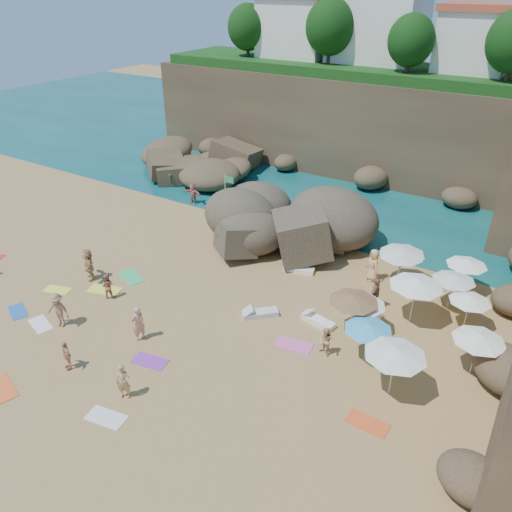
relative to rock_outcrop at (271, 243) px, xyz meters
The scene contains 48 objects.
ground 7.99m from the rock_outcrop, 89.97° to the right, with size 120.00×120.00×0.00m, color tan.
seawater 22.01m from the rock_outcrop, 89.99° to the left, with size 120.00×120.00×0.00m, color #0C4751.
cliff_back 17.59m from the rock_outcrop, 83.28° to the left, with size 44.00×8.00×8.00m, color brown.
rock_promontory 13.60m from the rock_outcrop, 143.93° to the left, with size 12.00×7.00×2.00m, color brown, non-canonical shape.
clifftop_buildings 21.26m from the rock_outcrop, 80.54° to the left, with size 28.48×9.48×7.00m.
clifftop_trees 16.81m from the rock_outcrop, 67.48° to the left, with size 35.60×23.82×4.40m.
marina_masts 27.67m from the rock_outcrop, 126.85° to the left, with size 3.10×0.10×6.00m.
rock_outcrop is the anchor object (origin of this frame).
flag_pole 4.56m from the rock_outcrop, behind, with size 0.73×0.07×3.72m.
parasol_0 3.14m from the rock_outcrop, 34.26° to the left, with size 2.57×2.57×2.43m.
parasol_1 8.85m from the rock_outcrop, ahead, with size 2.40×2.40×2.27m.
parasol_2 11.81m from the rock_outcrop, ahead, with size 2.15×2.15×2.04m.
parasol_3 13.04m from the rock_outcrop, 12.01° to the right, with size 1.99×1.99×1.88m.
parasol_4 11.95m from the rock_outcrop, ahead, with size 2.14×2.14×2.03m.
parasol_5 8.85m from the rock_outcrop, ahead, with size 2.44×2.44×2.31m.
parasol_6 10.28m from the rock_outcrop, 36.95° to the right, with size 2.36×2.36×2.23m.
parasol_7 11.04m from the rock_outcrop, 18.92° to the right, with size 2.63×2.63×2.49m.
parasol_8 14.94m from the rock_outcrop, 23.25° to the right, with size 2.24×2.24×2.12m.
parasol_9 10.39m from the rock_outcrop, 34.03° to the right, with size 2.06×2.06×1.95m.
parasol_10 12.16m from the rock_outcrop, 38.81° to the right, with size 2.15×2.15×2.03m.
parasol_11 14.32m from the rock_outcrop, 39.05° to the right, with size 2.53×2.53×2.39m.
lounger_0 9.09m from the rock_outcrop, 27.90° to the right, with size 1.87×0.62×0.29m, color white.
lounger_1 3.91m from the rock_outcrop, 34.17° to the right, with size 1.79×0.60×0.28m, color white.
lounger_2 9.74m from the rock_outcrop, ahead, with size 1.93×0.64×0.30m, color white.
lounger_3 10.85m from the rock_outcrop, 32.70° to the right, with size 1.62×0.54×0.25m, color silver.
lounger_4 8.88m from the rock_outcrop, 43.94° to the right, with size 1.80×0.60×0.28m, color white.
lounger_5 8.02m from the rock_outcrop, 63.22° to the right, with size 1.83×0.61×0.28m, color silver.
towel_0 15.32m from the rock_outcrop, 118.18° to the right, with size 1.49×0.75×0.03m, color #2160B3.
towel_2 17.61m from the rock_outcrop, 99.67° to the right, with size 1.86×0.93×0.03m, color #FF6228.
towel_4 13.19m from the rock_outcrop, 122.96° to the right, with size 1.46×0.73×0.03m, color #F5FF43.
towel_5 14.59m from the rock_outcrop, 111.29° to the right, with size 1.54×0.77×0.03m, color white.
towel_6 12.80m from the rock_outcrop, 84.62° to the right, with size 1.61×0.80×0.03m, color purple.
towel_9 10.38m from the rock_outcrop, 53.44° to the right, with size 1.73×0.86×0.03m, color pink.
towel_10 15.40m from the rock_outcrop, 45.31° to the right, with size 1.63×0.82×0.03m, color #EF5525.
towel_11 9.18m from the rock_outcrop, 120.67° to the right, with size 1.80×0.90×0.03m, color #35BA73.
towel_12 10.87m from the rock_outcrop, 117.12° to the right, with size 1.78×0.89×0.03m, color #FFFA43.
towel_13 16.26m from the rock_outcrop, 82.89° to the right, with size 1.59×0.80×0.03m, color white.
person_stand_1 10.92m from the rock_outcrop, 112.66° to the right, with size 0.71×0.55×1.45m, color #B6705B.
person_stand_2 6.79m from the rock_outcrop, 39.65° to the left, with size 1.00×0.41×1.54m, color #E3A781.
person_stand_3 9.05m from the rock_outcrop, 22.76° to the right, with size 1.06×0.44×1.82m, color #95684A.
person_stand_4 7.30m from the rock_outcrop, ahead, with size 0.95×0.52×1.94m, color #E0AD75.
person_stand_5 8.73m from the rock_outcrop, 163.34° to the left, with size 1.51×0.43×1.63m, color #BE6F5F.
person_stand_6 11.82m from the rock_outcrop, 91.45° to the right, with size 0.67×0.44×1.84m, color tan.
person_lie_0 13.82m from the rock_outcrop, 108.32° to the right, with size 1.20×1.86×0.50m, color #A57352.
person_lie_1 15.04m from the rock_outcrop, 95.84° to the right, with size 0.83×1.42×0.35m, color #E59C82.
person_lie_3 11.30m from the rock_outcrop, 125.05° to the right, with size 1.74×1.87×0.50m, color tan.
person_lie_4 15.02m from the rock_outcrop, 82.87° to the right, with size 0.59×1.62×0.39m, color tan.
person_lie_5 11.22m from the rock_outcrop, 46.63° to the right, with size 0.70×1.43×0.54m, color tan.
Camera 1 is at (14.42, -16.86, 15.16)m, focal length 35.00 mm.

